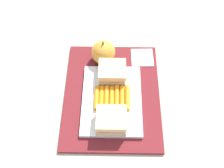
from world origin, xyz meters
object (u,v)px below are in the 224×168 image
object	(u,v)px
carrot_sticks_bundle	(112,98)
paper_napkin	(142,58)
sandwich_half_right	(112,72)
apple	(103,52)
food_tray	(112,100)
sandwich_half_left	(111,120)

from	to	relation	value
carrot_sticks_bundle	paper_napkin	xyz separation A→B (m)	(0.16, -0.10, -0.02)
sandwich_half_right	apple	xyz separation A→B (m)	(0.07, 0.03, 0.00)
apple	paper_napkin	world-z (taller)	apple
food_tray	sandwich_half_right	distance (m)	0.08
sandwich_half_right	carrot_sticks_bundle	size ratio (longest dim) A/B	0.79
carrot_sticks_bundle	paper_napkin	size ratio (longest dim) A/B	1.46
sandwich_half_left	paper_napkin	bearing A→B (deg)	-21.82
carrot_sticks_bundle	apple	bearing A→B (deg)	10.82
food_tray	apple	bearing A→B (deg)	10.80
food_tray	sandwich_half_left	bearing A→B (deg)	180.00
sandwich_half_left	sandwich_half_right	size ratio (longest dim) A/B	1.00
sandwich_half_left	food_tray	bearing A→B (deg)	0.00
sandwich_half_left	sandwich_half_right	xyz separation A→B (m)	(0.16, 0.00, 0.00)
sandwich_half_right	paper_napkin	xyz separation A→B (m)	(0.08, -0.10, -0.03)
sandwich_half_right	paper_napkin	size ratio (longest dim) A/B	1.14
food_tray	apple	xyz separation A→B (m)	(0.15, 0.03, 0.03)
carrot_sticks_bundle	paper_napkin	distance (m)	0.19
food_tray	sandwich_half_left	distance (m)	0.08
food_tray	paper_napkin	distance (m)	0.19
sandwich_half_right	apple	distance (m)	0.08
sandwich_half_right	apple	bearing A→B (deg)	21.76
food_tray	paper_napkin	size ratio (longest dim) A/B	3.29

